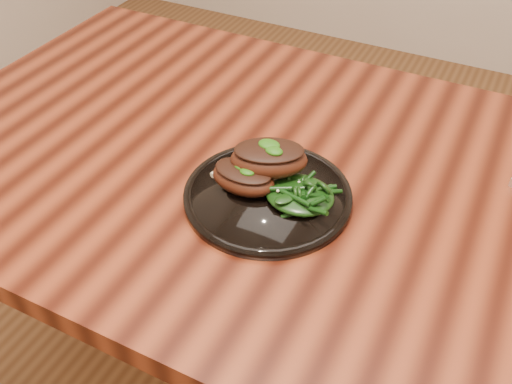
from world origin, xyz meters
TOP-DOWN VIEW (x-y plane):
  - desk at (0.00, 0.00)m, footprint 1.60×0.80m
  - plate at (-0.12, -0.09)m, footprint 0.26×0.26m
  - lamb_chop_front at (-0.16, -0.10)m, footprint 0.11×0.08m
  - lamb_chop_back at (-0.14, -0.06)m, footprint 0.14×0.12m
  - herb_smear at (-0.16, -0.03)m, footprint 0.09×0.06m
  - greens_heap at (-0.07, -0.08)m, footprint 0.10×0.10m

SIDE VIEW (x-z plane):
  - desk at x=0.00m, z-range 0.29..1.04m
  - plate at x=-0.12m, z-range 0.75..0.77m
  - herb_smear at x=-0.16m, z-range 0.76..0.77m
  - greens_heap at x=-0.07m, z-range 0.76..0.80m
  - lamb_chop_front at x=-0.16m, z-range 0.76..0.81m
  - lamb_chop_back at x=-0.14m, z-range 0.78..0.84m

